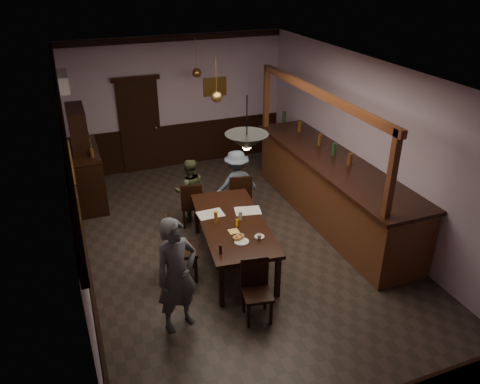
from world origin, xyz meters
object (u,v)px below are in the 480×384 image
chair_far_left (192,203)px  person_standing (177,275)px  bar_counter (332,188)px  chair_far_right (240,196)px  pendant_iron (247,142)px  chair_near (256,287)px  pendant_brass_far (197,73)px  person_seated_right (237,183)px  sideboard (86,166)px  pendant_brass_mid (217,97)px  person_seated_left (190,190)px  dining_table (233,225)px  soda_can (237,223)px  chair_side (176,246)px  coffee_cup (259,236)px

chair_far_left → person_standing: 2.62m
person_standing → bar_counter: bearing=9.7°
chair_far_right → pendant_iron: 2.82m
chair_near → pendant_brass_far: 5.27m
person_seated_right → sideboard: size_ratio=0.66×
chair_near → bar_counter: bar_counter is taller
sideboard → pendant_brass_mid: (2.31, -1.36, 1.51)m
person_seated_left → pendant_brass_mid: (0.60, 0.08, 1.69)m
chair_far_left → sideboard: 2.41m
pendant_iron → bar_counter: bearing=32.5°
person_seated_left → pendant_iron: 2.98m
chair_far_right → chair_near: (-0.74, -2.53, -0.04)m
chair_far_right → person_seated_left: 0.94m
dining_table → chair_far_left: bearing=103.1°
chair_far_left → person_seated_right: bearing=-156.4°
person_standing → pendant_brass_mid: (1.52, 2.79, 1.48)m
person_standing → person_seated_right: (1.81, 2.61, -0.17)m
chair_near → person_seated_left: size_ratio=0.73×
chair_far_left → bar_counter: bar_counter is taller
pendant_brass_mid → pendant_iron: bearing=-99.7°
dining_table → chair_far_right: 1.36m
person_seated_right → sideboard: (-2.61, 1.54, 0.14)m
dining_table → soda_can: 0.19m
chair_far_left → chair_near: bearing=106.9°
pendant_iron → chair_side: bearing=140.4°
chair_near → person_standing: bearing=178.4°
person_standing → sideboard: bearing=82.7°
chair_far_right → pendant_brass_far: bearing=-76.6°
chair_far_right → person_standing: person_standing is taller
chair_far_left → pendant_brass_mid: size_ratio=1.10×
chair_far_right → person_seated_right: person_seated_right is taller
chair_far_right → pendant_brass_far: pendant_brass_far is taller
chair_far_left → pendant_brass_mid: bearing=-138.0°
soda_can → bar_counter: (2.20, 0.82, -0.17)m
chair_far_left → sideboard: sideboard is taller
chair_near → bar_counter: 3.11m
person_seated_left → pendant_brass_mid: bearing=-168.9°
chair_far_left → sideboard: bearing=-31.9°
chair_far_left → chair_far_right: chair_far_right is taller
person_seated_left → person_seated_right: 0.90m
chair_near → chair_side: 1.47m
pendant_iron → coffee_cup: bearing=32.7°
sideboard → chair_far_right: bearing=-35.2°
chair_far_right → chair_side: 2.01m
pendant_brass_mid → chair_far_right: bearing=-60.5°
chair_far_right → pendant_brass_far: size_ratio=1.18×
coffee_cup → soda_can: (-0.17, 0.47, 0.01)m
soda_can → pendant_brass_far: pendant_brass_far is taller
chair_near → pendant_brass_far: bearing=91.4°
soda_can → chair_far_left: bearing=102.6°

